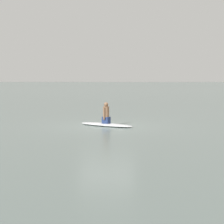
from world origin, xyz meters
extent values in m
plane|color=slate|center=(0.00, 0.00, 0.00)|extent=(400.00, 400.00, 0.00)
ellipsoid|color=white|center=(0.03, -0.09, 0.06)|extent=(2.72, 1.83, 0.12)
cube|color=navy|center=(0.03, -0.09, 0.26)|extent=(0.40, 0.37, 0.30)
cylinder|color=brown|center=(0.03, -0.09, 0.64)|extent=(0.37, 0.37, 0.49)
sphere|color=brown|center=(0.03, -0.09, 0.97)|extent=(0.20, 0.20, 0.20)
cylinder|color=brown|center=(0.11, 0.06, 0.57)|extent=(0.11, 0.11, 0.54)
cylinder|color=brown|center=(-0.04, -0.24, 0.57)|extent=(0.11, 0.11, 0.54)
camera|label=1|loc=(-1.88, 16.99, 2.15)|focal=61.58mm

